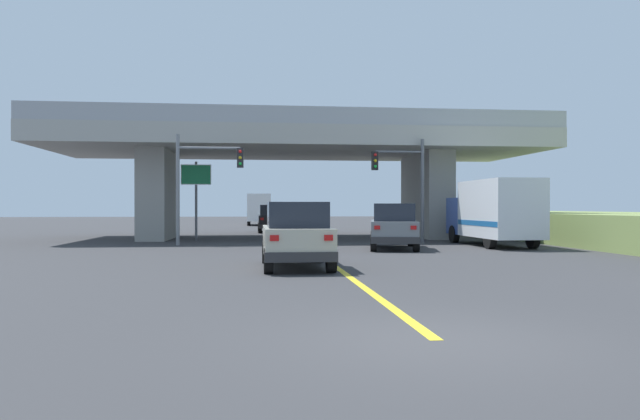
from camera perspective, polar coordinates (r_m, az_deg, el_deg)
ground at (r=36.18m, az=-2.31°, el=-2.67°), size 160.00×160.00×0.00m
overpass_bridge at (r=36.27m, az=-2.32°, el=5.16°), size 28.63×10.79×7.08m
lane_divider_stripe at (r=20.93m, az=0.67°, el=-4.83°), size 0.20×25.12×0.01m
suv_lead at (r=18.35m, az=-2.27°, el=-2.40°), size 2.03×4.31×2.02m
suv_crossing at (r=26.86m, az=7.01°, el=-1.54°), size 2.88×5.00×2.02m
box_truck at (r=29.84m, az=16.24°, el=-0.16°), size 2.33×7.03×3.13m
sedan_oncoming at (r=44.33m, az=-4.69°, el=-0.81°), size 1.92×4.72×2.02m
traffic_signal_nearside at (r=31.44m, az=8.12°, el=3.11°), size 2.78×0.36×5.41m
traffic_signal_farside at (r=29.89m, az=-11.29°, el=3.35°), size 3.27×0.36×5.43m
highway_sign at (r=33.97m, az=-11.73°, el=2.59°), size 1.66×0.17×4.39m
semi_truck_distant at (r=61.67m, az=-5.86°, el=0.10°), size 2.33×6.81×3.17m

